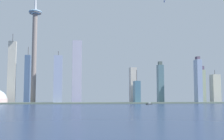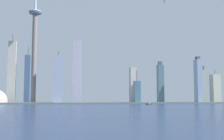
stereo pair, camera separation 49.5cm
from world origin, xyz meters
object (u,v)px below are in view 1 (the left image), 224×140
skyscraper_7 (137,92)px  skyscraper_9 (203,86)px  airplane (164,0)px  skyscraper_5 (77,72)px  skyscraper_1 (198,81)px  observation_tower (35,39)px  boat_1 (149,104)px  skyscraper_0 (160,83)px  skyscraper_4 (215,89)px  skyscraper_2 (12,72)px  skyscraper_3 (28,79)px  skyscraper_6 (58,80)px  skyscraper_8 (133,85)px

skyscraper_7 → skyscraper_9: 232.85m
airplane → skyscraper_5: bearing=75.5°
skyscraper_1 → airplane: airplane is taller
observation_tower → boat_1: observation_tower is taller
skyscraper_7 → skyscraper_0: bearing=24.3°
observation_tower → skyscraper_0: 352.35m
skyscraper_7 → skyscraper_4: bearing=19.4°
skyscraper_5 → skyscraper_9: 370.59m
skyscraper_0 → airplane: size_ratio=3.42×
skyscraper_1 → boat_1: bearing=-149.1°
skyscraper_0 → skyscraper_2: size_ratio=0.61×
skyscraper_5 → boat_1: 267.68m
skyscraper_2 → skyscraper_3: size_ratio=1.23×
skyscraper_3 → observation_tower: bearing=-67.9°
skyscraper_7 → boat_1: 110.20m
skyscraper_4 → skyscraper_9: 51.70m
skyscraper_2 → boat_1: (323.49, -189.36, -81.89)m
boat_1 → skyscraper_3: bearing=110.9°
skyscraper_3 → airplane: airplane is taller
boat_1 → skyscraper_2: bearing=114.6°
skyscraper_2 → skyscraper_7: 337.79m
skyscraper_2 → skyscraper_5: size_ratio=1.06×
skyscraper_9 → skyscraper_6: bearing=-169.9°
skyscraper_2 → skyscraper_3: 45.35m
skyscraper_2 → skyscraper_0: bearing=-7.0°
skyscraper_5 → skyscraper_8: 163.59m
skyscraper_1 → skyscraper_6: 361.82m
skyscraper_6 → skyscraper_5: bearing=62.7°
skyscraper_1 → skyscraper_6: size_ratio=0.95×
skyscraper_9 → boat_1: (-218.34, -183.18, -49.01)m
skyscraper_7 → skyscraper_8: skyscraper_8 is taller
skyscraper_5 → skyscraper_7: 187.83m
skyscraper_8 → skyscraper_5: bearing=174.3°
skyscraper_4 → skyscraper_6: skyscraper_6 is taller
skyscraper_1 → skyscraper_9: (56.05, 86.15, -8.34)m
skyscraper_1 → skyscraper_4: 147.76m
skyscraper_9 → skyscraper_3: bearing=179.1°
skyscraper_8 → airplane: size_ratio=3.03×
skyscraper_5 → skyscraper_7: bearing=-33.2°
skyscraper_3 → skyscraper_9: 500.87m
airplane → skyscraper_0: bearing=10.0°
skyscraper_1 → skyscraper_5: (-312.04, 107.33, 29.08)m
skyscraper_6 → skyscraper_7: skyscraper_6 is taller
skyscraper_7 → skyscraper_1: bearing=-3.4°
skyscraper_6 → skyscraper_9: 424.41m
skyscraper_2 → skyscraper_6: size_ratio=1.44×
skyscraper_3 → skyscraper_6: skyscraper_3 is taller
skyscraper_3 → skyscraper_9: bearing=-0.9°
skyscraper_5 → skyscraper_7: size_ratio=2.05×
skyscraper_0 → skyscraper_6: bearing=-173.3°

